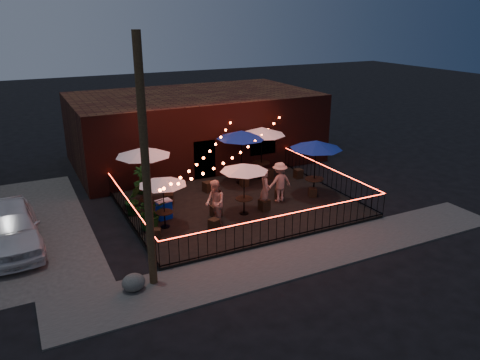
{
  "coord_description": "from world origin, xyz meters",
  "views": [
    {
      "loc": [
        -8.84,
        -15.86,
        8.39
      ],
      "look_at": [
        -0.1,
        1.64,
        1.44
      ],
      "focal_mm": 35.0,
      "sensor_mm": 36.0,
      "label": 1
    }
  ],
  "objects_px": {
    "cafe_table_0": "(163,182)",
    "cafe_table_1": "(143,152)",
    "utility_pole": "(146,168)",
    "cooler": "(164,209)",
    "cafe_table_3": "(241,135)",
    "cafe_table_5": "(262,132)",
    "cafe_table_2": "(244,168)",
    "cafe_table_4": "(316,145)",
    "boulder": "(134,282)"
  },
  "relations": [
    {
      "from": "cafe_table_0",
      "to": "cafe_table_4",
      "type": "xyz_separation_m",
      "value": [
        7.52,
        0.24,
        0.51
      ]
    },
    {
      "from": "utility_pole",
      "to": "cooler",
      "type": "bearing_deg",
      "value": 67.96
    },
    {
      "from": "cooler",
      "to": "boulder",
      "type": "bearing_deg",
      "value": -128.35
    },
    {
      "from": "cafe_table_4",
      "to": "boulder",
      "type": "distance_m",
      "value": 10.89
    },
    {
      "from": "cafe_table_3",
      "to": "utility_pole",
      "type": "bearing_deg",
      "value": -133.78
    },
    {
      "from": "cafe_table_0",
      "to": "cafe_table_2",
      "type": "distance_m",
      "value": 3.53
    },
    {
      "from": "cafe_table_4",
      "to": "cooler",
      "type": "relative_size",
      "value": 3.25
    },
    {
      "from": "cafe_table_0",
      "to": "cafe_table_2",
      "type": "bearing_deg",
      "value": -3.69
    },
    {
      "from": "utility_pole",
      "to": "cafe_table_4",
      "type": "relative_size",
      "value": 2.94
    },
    {
      "from": "boulder",
      "to": "cafe_table_3",
      "type": "bearing_deg",
      "value": 44.06
    },
    {
      "from": "utility_pole",
      "to": "cafe_table_5",
      "type": "xyz_separation_m",
      "value": [
        8.1,
        7.35,
        -1.34
      ]
    },
    {
      "from": "cafe_table_1",
      "to": "cafe_table_5",
      "type": "height_order",
      "value": "cafe_table_5"
    },
    {
      "from": "cafe_table_0",
      "to": "cafe_table_4",
      "type": "height_order",
      "value": "cafe_table_4"
    },
    {
      "from": "cafe_table_2",
      "to": "cooler",
      "type": "bearing_deg",
      "value": 162.39
    },
    {
      "from": "utility_pole",
      "to": "cafe_table_4",
      "type": "xyz_separation_m",
      "value": [
        9.12,
        3.96,
        -1.37
      ]
    },
    {
      "from": "cafe_table_1",
      "to": "cafe_table_4",
      "type": "height_order",
      "value": "same"
    },
    {
      "from": "cafe_table_1",
      "to": "cafe_table_2",
      "type": "relative_size",
      "value": 1.03
    },
    {
      "from": "cafe_table_0",
      "to": "cafe_table_3",
      "type": "height_order",
      "value": "cafe_table_3"
    },
    {
      "from": "cafe_table_1",
      "to": "cooler",
      "type": "xyz_separation_m",
      "value": [
        0.24,
        -1.88,
        -2.06
      ]
    },
    {
      "from": "cafe_table_2",
      "to": "cafe_table_1",
      "type": "bearing_deg",
      "value": 140.28
    },
    {
      "from": "cafe_table_2",
      "to": "cooler",
      "type": "distance_m",
      "value": 3.83
    },
    {
      "from": "cafe_table_4",
      "to": "boulder",
      "type": "xyz_separation_m",
      "value": [
        -9.82,
        -4.12,
        -2.31
      ]
    },
    {
      "from": "cooler",
      "to": "boulder",
      "type": "xyz_separation_m",
      "value": [
        -2.53,
        -4.69,
        -0.25
      ]
    },
    {
      "from": "cafe_table_0",
      "to": "cafe_table_4",
      "type": "bearing_deg",
      "value": 1.85
    },
    {
      "from": "cafe_table_0",
      "to": "cafe_table_5",
      "type": "distance_m",
      "value": 7.46
    },
    {
      "from": "cafe_table_1",
      "to": "cafe_table_2",
      "type": "bearing_deg",
      "value": -39.72
    },
    {
      "from": "cafe_table_5",
      "to": "boulder",
      "type": "xyz_separation_m",
      "value": [
        -8.8,
        -7.5,
        -2.34
      ]
    },
    {
      "from": "cafe_table_4",
      "to": "cafe_table_2",
      "type": "bearing_deg",
      "value": -173.31
    },
    {
      "from": "utility_pole",
      "to": "cafe_table_5",
      "type": "height_order",
      "value": "utility_pole"
    },
    {
      "from": "utility_pole",
      "to": "cafe_table_1",
      "type": "relative_size",
      "value": 2.94
    },
    {
      "from": "cafe_table_0",
      "to": "cafe_table_3",
      "type": "bearing_deg",
      "value": 32.98
    },
    {
      "from": "utility_pole",
      "to": "cafe_table_0",
      "type": "distance_m",
      "value": 4.46
    },
    {
      "from": "cooler",
      "to": "cafe_table_3",
      "type": "bearing_deg",
      "value": 17.26
    },
    {
      "from": "cafe_table_2",
      "to": "boulder",
      "type": "distance_m",
      "value": 7.13
    },
    {
      "from": "cafe_table_4",
      "to": "cafe_table_5",
      "type": "distance_m",
      "value": 3.53
    },
    {
      "from": "utility_pole",
      "to": "cafe_table_2",
      "type": "height_order",
      "value": "utility_pole"
    },
    {
      "from": "utility_pole",
      "to": "cooler",
      "type": "height_order",
      "value": "utility_pole"
    },
    {
      "from": "boulder",
      "to": "cafe_table_2",
      "type": "bearing_deg",
      "value": 32.12
    },
    {
      "from": "cafe_table_0",
      "to": "cafe_table_1",
      "type": "height_order",
      "value": "cafe_table_1"
    },
    {
      "from": "cafe_table_3",
      "to": "cafe_table_4",
      "type": "bearing_deg",
      "value": -53.34
    },
    {
      "from": "cafe_table_4",
      "to": "boulder",
      "type": "height_order",
      "value": "cafe_table_4"
    },
    {
      "from": "cafe_table_5",
      "to": "utility_pole",
      "type": "bearing_deg",
      "value": -137.81
    },
    {
      "from": "cafe_table_2",
      "to": "cooler",
      "type": "relative_size",
      "value": 3.16
    },
    {
      "from": "cafe_table_3",
      "to": "cooler",
      "type": "distance_m",
      "value": 5.96
    },
    {
      "from": "cafe_table_3",
      "to": "cooler",
      "type": "relative_size",
      "value": 3.93
    },
    {
      "from": "cafe_table_3",
      "to": "cooler",
      "type": "height_order",
      "value": "cafe_table_3"
    },
    {
      "from": "utility_pole",
      "to": "boulder",
      "type": "bearing_deg",
      "value": -167.13
    },
    {
      "from": "cafe_table_4",
      "to": "utility_pole",
      "type": "bearing_deg",
      "value": -156.52
    },
    {
      "from": "cafe_table_0",
      "to": "cafe_table_1",
      "type": "bearing_deg",
      "value": 90.0
    },
    {
      "from": "utility_pole",
      "to": "cafe_table_3",
      "type": "distance_m",
      "value": 9.9
    }
  ]
}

